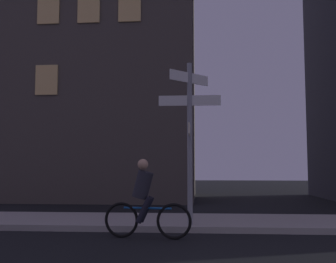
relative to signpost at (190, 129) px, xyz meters
name	(u,v)px	position (x,y,z in m)	size (l,w,h in m)	color
sidewalk_kerb	(237,222)	(1.13, 0.90, -2.26)	(40.00, 2.58, 0.14)	#9E9991
signpost	(190,129)	(0.00, 0.00, 0.00)	(1.46, 1.66, 3.75)	gray
cyclist	(145,201)	(-0.89, -1.12, -1.58)	(1.81, 0.37, 1.61)	black
building_left_block	(108,46)	(-4.17, 9.56, 4.95)	(8.29, 7.08, 14.57)	#4C443D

